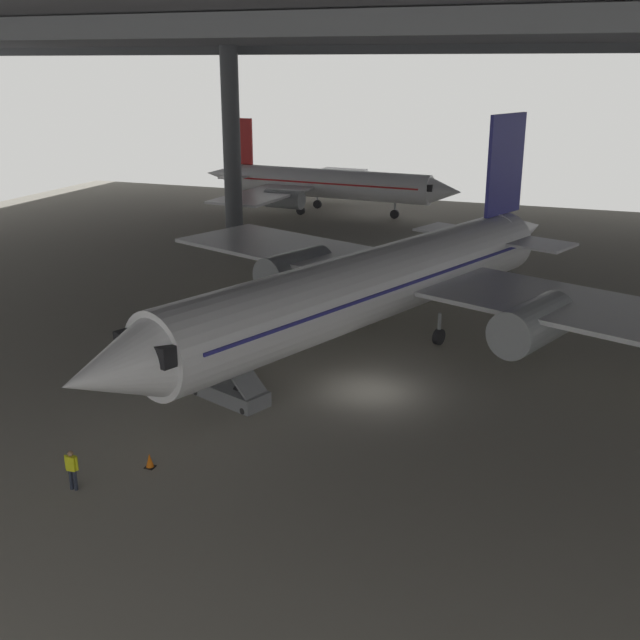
{
  "coord_description": "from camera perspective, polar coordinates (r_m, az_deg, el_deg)",
  "views": [
    {
      "loc": [
        9.52,
        -32.86,
        14.81
      ],
      "look_at": [
        -3.35,
        1.88,
        2.62
      ],
      "focal_mm": 43.77,
      "sensor_mm": 36.0,
      "label": 1
    }
  ],
  "objects": [
    {
      "name": "airplane_main",
      "position": [
        42.36,
        4.37,
        2.71
      ],
      "size": [
        36.52,
        36.68,
        11.85
      ],
      "color": "white",
      "rests_on": "ground_plane"
    },
    {
      "name": "boarding_stairs",
      "position": [
        36.32,
        -6.68,
        -4.71
      ],
      "size": [
        4.5,
        2.84,
        4.74
      ],
      "color": "slate",
      "rests_on": "ground_plane"
    },
    {
      "name": "ground_plane",
      "position": [
        37.28,
        3.85,
        -5.23
      ],
      "size": [
        110.0,
        110.0,
        0.0
      ],
      "primitive_type": "plane",
      "color": "gray"
    },
    {
      "name": "crew_worker_by_stairs",
      "position": [
        39.7,
        -5.34,
        -2.21
      ],
      "size": [
        0.48,
        0.38,
        1.75
      ],
      "color": "#232838",
      "rests_on": "ground_plane"
    },
    {
      "name": "crew_worker_near_nose",
      "position": [
        30.12,
        -17.68,
        -10.25
      ],
      "size": [
        0.55,
        0.23,
        1.57
      ],
      "color": "#232838",
      "rests_on": "ground_plane"
    },
    {
      "name": "hangar_structure",
      "position": [
        47.64,
        9.32,
        20.46
      ],
      "size": [
        121.0,
        99.0,
        17.49
      ],
      "color": "#4C4F54",
      "rests_on": "ground_plane"
    },
    {
      "name": "airplane_distant",
      "position": [
        81.88,
        0.19,
        9.96
      ],
      "size": [
        28.82,
        27.86,
        9.36
      ],
      "color": "white",
      "rests_on": "ground_plane"
    },
    {
      "name": "traffic_cone_orange",
      "position": [
        31.16,
        -12.35,
        -10.01
      ],
      "size": [
        0.36,
        0.36,
        0.6
      ],
      "color": "black",
      "rests_on": "ground_plane"
    }
  ]
}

